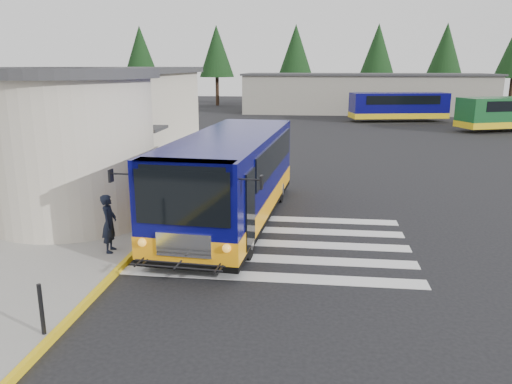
# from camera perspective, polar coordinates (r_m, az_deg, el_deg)

# --- Properties ---
(ground) EXTENTS (140.00, 140.00, 0.00)m
(ground) POSITION_cam_1_polar(r_m,az_deg,el_deg) (15.31, 3.70, -4.92)
(ground) COLOR black
(ground) RESTS_ON ground
(sidewalk) EXTENTS (10.00, 34.00, 0.15)m
(sidewalk) POSITION_cam_1_polar(r_m,az_deg,el_deg) (21.44, -20.41, 0.00)
(sidewalk) COLOR gray
(sidewalk) RESTS_ON ground
(curb_strip) EXTENTS (0.12, 34.00, 0.16)m
(curb_strip) POSITION_cam_1_polar(r_m,az_deg,el_deg) (19.69, -7.48, -0.41)
(curb_strip) COLOR yellow
(curb_strip) RESTS_ON ground
(station_building) EXTENTS (12.70, 18.70, 4.80)m
(station_building) POSITION_cam_1_polar(r_m,az_deg,el_deg) (24.42, -21.73, 7.48)
(station_building) COLOR beige
(station_building) RESTS_ON ground
(crosswalk) EXTENTS (8.00, 5.35, 0.01)m
(crosswalk) POSITION_cam_1_polar(r_m,az_deg,el_deg) (14.59, 1.55, -5.85)
(crosswalk) COLOR silver
(crosswalk) RESTS_ON ground
(depot_building) EXTENTS (26.40, 8.40, 4.20)m
(depot_building) POSITION_cam_1_polar(r_m,az_deg,el_deg) (56.77, 12.36, 10.99)
(depot_building) COLOR gray
(depot_building) RESTS_ON ground
(tree_line) EXTENTS (58.40, 4.40, 10.00)m
(tree_line) POSITION_cam_1_polar(r_m,az_deg,el_deg) (64.71, 12.19, 15.50)
(tree_line) COLOR black
(tree_line) RESTS_ON ground
(transit_bus) EXTENTS (3.86, 10.39, 2.88)m
(transit_bus) POSITION_cam_1_polar(r_m,az_deg,el_deg) (16.19, -2.89, 1.23)
(transit_bus) COLOR #070859
(transit_bus) RESTS_ON ground
(pedestrian_a) EXTENTS (0.45, 0.62, 1.58)m
(pedestrian_a) POSITION_cam_1_polar(r_m,az_deg,el_deg) (13.88, -16.43, -3.46)
(pedestrian_a) COLOR black
(pedestrian_a) RESTS_ON sidewalk
(pedestrian_b) EXTENTS (0.76, 0.87, 1.52)m
(pedestrian_b) POSITION_cam_1_polar(r_m,az_deg,el_deg) (16.84, -21.86, -0.93)
(pedestrian_b) COLOR black
(pedestrian_b) RESTS_ON sidewalk
(bollard) EXTENTS (0.08, 0.08, 1.00)m
(bollard) POSITION_cam_1_polar(r_m,az_deg,el_deg) (10.26, -23.32, -12.21)
(bollard) COLOR black
(bollard) RESTS_ON sidewalk
(far_bus_a) EXTENTS (9.05, 4.09, 2.26)m
(far_bus_a) POSITION_cam_1_polar(r_m,az_deg,el_deg) (48.24, 15.97, 9.49)
(far_bus_a) COLOR #08064F
(far_bus_a) RESTS_ON ground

